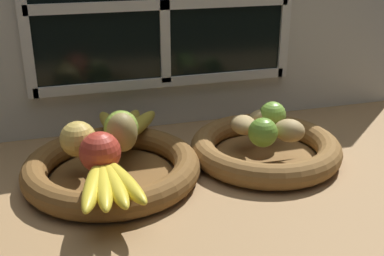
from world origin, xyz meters
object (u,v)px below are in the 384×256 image
apple_green_back (121,128)px  potato_oblong (244,125)px  apple_red_front (100,152)px  pear_brown (122,132)px  potato_back (266,118)px  chili_pepper (279,134)px  banana_bunch_back (125,125)px  apple_golden_left (78,139)px  lime_far (272,115)px  lime_near (263,132)px  fruit_bowl_left (112,168)px  banana_bunch_front (108,181)px  potato_small (289,131)px  fruit_bowl_right (265,148)px

apple_green_back → potato_oblong: 26.87cm
apple_red_front → pear_brown: bearing=55.8°
potato_back → chili_pepper: potato_back is taller
apple_green_back → potato_back: (33.06, -0.36, -1.40)cm
potato_back → banana_bunch_back: bearing=168.3°
apple_red_front → apple_golden_left: bearing=113.3°
banana_bunch_back → chili_pepper: bearing=-22.5°
apple_green_back → pear_brown: (-0.37, -3.75, 0.44)cm
apple_red_front → lime_far: bearing=14.8°
banana_bunch_back → potato_back: potato_back is taller
potato_back → apple_green_back: bearing=179.4°
apple_green_back → lime_far: (34.21, -0.95, -0.55)cm
chili_pepper → lime_near: bearing=-154.5°
pear_brown → chili_pepper: bearing=-5.3°
apple_golden_left → chili_pepper: (42.24, -3.35, -2.70)cm
apple_green_back → potato_back: apple_green_back is taller
banana_bunch_back → potato_oblong: 26.29cm
potato_oblong → chili_pepper: 8.06cm
fruit_bowl_left → banana_bunch_back: bearing=67.1°
apple_green_back → lime_near: 29.53cm
fruit_bowl_left → apple_red_front: size_ratio=4.63×
apple_green_back → potato_oblong: bearing=-4.6°
banana_bunch_front → potato_small: potato_small is taller
fruit_bowl_right → apple_red_front: bearing=-170.4°
apple_golden_left → pear_brown: (8.70, -0.23, 0.47)cm
fruit_bowl_left → banana_bunch_front: bearing=-99.4°
potato_back → chili_pepper: (0.11, -6.52, -1.33)cm
potato_back → pear_brown: bearing=-174.2°
apple_green_back → banana_bunch_front: apple_green_back is taller
apple_golden_left → potato_small: (43.48, -5.42, -1.18)cm
lime_far → lime_near: bearing=-125.8°
fruit_bowl_left → chili_pepper: chili_pepper is taller
fruit_bowl_right → apple_red_front: (-36.44, -6.17, 6.73)cm
apple_green_back → potato_oblong: (26.73, -2.17, -1.62)cm
potato_back → potato_small: bearing=-81.0°
potato_small → lime_far: 8.03cm
potato_oblong → potato_back: size_ratio=0.86×
fruit_bowl_left → chili_pepper: 36.44cm
apple_golden_left → lime_near: bearing=-9.5°
fruit_bowl_right → potato_oblong: size_ratio=4.63×
pear_brown → chili_pepper: (33.54, -3.12, -3.16)cm
fruit_bowl_left → lime_far: (37.25, 4.38, 5.96)cm
apple_golden_left → potato_oblong: 35.86cm
fruit_bowl_left → potato_oblong: size_ratio=5.01×
potato_small → potato_oblong: (-7.68, 6.78, -0.41)cm
fruit_bowl_right → lime_near: bearing=-123.7°
potato_small → chili_pepper: bearing=121.0°
banana_bunch_back → potato_back: 31.94cm
potato_small → lime_near: (-6.54, -0.76, 0.65)cm
apple_red_front → fruit_bowl_left: bearing=67.2°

